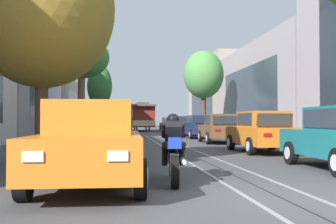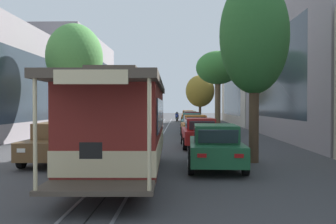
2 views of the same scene
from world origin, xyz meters
name	(u,v)px [view 2 (image 2 of 2)]	position (x,y,z in m)	size (l,w,h in m)	color
ground_plane	(157,133)	(0.00, 24.07, 0.00)	(160.00, 160.00, 0.00)	#424244
trolley_track_rails	(154,137)	(0.00, 28.09, 0.00)	(1.14, 68.18, 0.01)	gray
building_facade_left	(308,80)	(-10.86, 28.14, 4.10)	(5.65, 59.88, 9.67)	beige
building_facade_right	(19,74)	(10.89, 25.65, 4.80)	(5.75, 59.88, 10.73)	gray
parked_car_orange_near_left	(188,116)	(-3.08, 1.60, 0.80)	(2.07, 4.39, 1.58)	orange
parked_car_beige_second_left	(190,117)	(-3.17, 7.91, 0.80)	(2.05, 4.38, 1.58)	#C1B28E
parked_car_maroon_mid_left	(192,119)	(-3.19, 14.86, 0.80)	(2.11, 4.41, 1.58)	maroon
parked_car_teal_fourth_left	(192,122)	(-2.92, 21.53, 0.80)	(2.06, 4.39, 1.58)	#196B70
parked_car_orange_fifth_left	(195,126)	(-2.94, 27.53, 0.80)	(2.13, 4.42, 1.58)	orange
parked_car_red_sixth_left	(200,133)	(-2.94, 34.15, 0.80)	(2.10, 4.40, 1.58)	red
parked_car_green_far_left	(215,146)	(-3.12, 40.68, 0.80)	(2.08, 4.39, 1.58)	#1E6038
parked_car_teal_near_right	(145,116)	(3.07, 3.41, 0.80)	(2.08, 4.39, 1.58)	#196B70
parked_car_orange_second_right	(141,117)	(2.94, 9.09, 0.80)	(2.03, 4.37, 1.58)	orange
parked_car_brown_mid_right	(135,119)	(2.93, 15.75, 0.80)	(2.13, 4.42, 1.58)	brown
parked_car_navy_fourth_right	(126,122)	(2.98, 21.78, 0.80)	(2.10, 4.40, 1.58)	#19234C
parked_car_navy_fifth_right	(114,125)	(3.04, 27.23, 0.80)	(2.08, 4.39, 1.58)	#19234C
parked_car_beige_sixth_right	(92,131)	(3.18, 33.26, 0.80)	(2.14, 4.42, 1.58)	#C1B28E
parked_car_brown_far_right	(58,142)	(3.04, 39.51, 0.80)	(2.10, 4.40, 1.58)	brown
street_tree_kerb_left_near	(200,91)	(-4.62, 5.02, 4.22)	(3.88, 3.90, 6.38)	brown
street_tree_kerb_left_second	(218,69)	(-5.17, 22.24, 5.48)	(3.81, 3.33, 7.03)	brown
street_tree_kerb_left_mid	(254,37)	(-4.79, 39.31, 5.00)	(2.74, 2.37, 7.38)	#4C3826
street_tree_kerb_right_near	(132,81)	(4.74, 4.65, 5.65)	(3.36, 3.19, 7.04)	brown
street_tree_kerb_right_second	(75,58)	(5.04, 30.33, 5.40)	(3.65, 3.95, 7.62)	#4C3826
cable_car_trolley	(124,124)	(0.00, 42.00, 1.66)	(2.79, 9.17, 3.28)	maroon
motorcycle_with_rider	(177,117)	(-1.49, 1.85, 0.65)	(0.59, 1.99, 1.37)	black
pedestrian_on_left_pavement	(122,116)	(5.63, 7.68, 0.88)	(0.55, 0.42, 1.57)	slate
fire_hydrant	(131,119)	(4.61, 5.87, 0.42)	(0.40, 0.22, 0.84)	#B2B2B7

